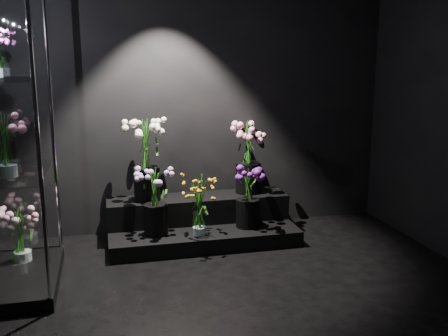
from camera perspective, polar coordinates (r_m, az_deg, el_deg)
name	(u,v)px	position (r m, az deg, el deg)	size (l,w,h in m)	color
floor	(253,317)	(3.60, 3.32, -16.63)	(4.00, 4.00, 0.00)	black
wall_back	(197,94)	(5.11, -3.14, 8.41)	(4.00, 4.00, 0.00)	black
display_riser	(200,222)	(4.99, -2.72, -6.16)	(1.80, 0.80, 0.40)	black
display_case	(4,138)	(4.03, -23.88, 3.17)	(0.64, 1.07, 2.35)	black
bouquet_orange_bells	(199,205)	(4.59, -2.88, -4.21)	(0.28, 0.28, 0.57)	white
bouquet_lilac	(155,196)	(4.62, -7.85, -3.23)	(0.38, 0.38, 0.62)	black
bouquet_purple	(248,192)	(4.80, 2.74, -2.81)	(0.34, 0.34, 0.60)	black
bouquet_cream_roses	(146,154)	(4.83, -8.90, 1.56)	(0.46, 0.46, 0.79)	black
bouquet_pink_roses	(249,153)	(5.08, 2.82, 1.70)	(0.39, 0.39, 0.73)	black
bouquet_case_pink	(5,143)	(3.85, -23.77, 2.64)	(0.42, 0.42, 0.47)	white
bouquet_case_base_pink	(21,234)	(4.44, -22.21, -7.02)	(0.40, 0.40, 0.44)	white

